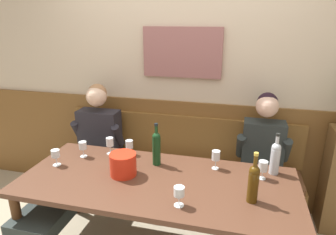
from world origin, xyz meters
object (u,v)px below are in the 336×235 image
Objects in this scene: wine_bottle_clear_water at (253,182)px; wine_glass_mid_right at (263,167)px; wine_glass_center_rear at (129,145)px; wine_glass_right_end at (83,146)px; person_right_seat at (81,163)px; wine_glass_near_bucket at (56,154)px; wine_glass_center_front at (179,192)px; wine_glass_mid_left at (216,156)px; ice_bucket at (123,164)px; dining_table at (157,188)px; wine_glass_by_bottle at (110,143)px; wall_bench at (178,182)px; wine_bottle_green_tall at (156,147)px; wine_bottle_amber_mid at (275,157)px; person_left_seat at (263,185)px.

wine_bottle_clear_water is 0.34m from wine_glass_mid_right.
wine_glass_right_end is (-0.37, -0.14, 0.01)m from wine_glass_center_rear.
wine_glass_near_bucket is at bearing -97.42° from person_right_seat.
wine_bottle_clear_water is at bearing 19.93° from wine_glass_center_front.
wine_glass_mid_left is 0.36m from wine_glass_mid_right.
person_right_seat is at bearing 164.08° from wine_bottle_clear_water.
ice_bucket reaches higher than wine_glass_center_rear.
dining_table is 0.65m from wine_glass_by_bottle.
wine_bottle_clear_water is (0.96, -0.12, 0.06)m from ice_bucket.
wall_bench reaches higher than wine_glass_near_bucket.
ice_bucket is 1.51× the size of wine_glass_near_bucket.
wine_glass_by_bottle reaches higher than wine_glass_center_front.
wine_bottle_green_tall is at bearing -22.86° from wine_glass_center_rear.
wine_glass_mid_right is (0.77, 0.21, 0.17)m from dining_table.
wine_bottle_amber_mid reaches higher than wine_glass_center_rear.
wine_glass_mid_left is 1.14m from wine_glass_right_end.
wine_bottle_clear_water is at bearing -103.33° from person_left_seat.
dining_table is 0.53m from wine_glass_mid_left.
dining_table is 0.54m from wine_glass_center_rear.
wall_bench is at bearing 69.29° from ice_bucket.
wine_glass_mid_left is 0.59m from wine_glass_center_front.
wine_glass_center_rear is (-0.36, 0.36, 0.17)m from dining_table.
dining_table is 14.90× the size of wine_glass_right_end.
wine_glass_by_bottle is 0.99× the size of wine_glass_mid_left.
wine_glass_center_rear is at bearing 103.77° from ice_bucket.
wine_glass_center_rear is (0.51, 0.34, -0.00)m from wine_glass_near_bucket.
wine_bottle_green_tall is at bearing 120.37° from wine_glass_center_front.
person_right_seat is at bearing 173.81° from wine_bottle_green_tall.
wine_glass_center_front is at bearing -29.46° from person_right_seat.
wall_bench is 17.84× the size of wine_glass_center_rear.
wine_glass_near_bucket is at bearing -140.58° from wall_bench.
wine_glass_by_bottle is at bearing -169.35° from wine_glass_center_rear.
wine_glass_mid_right is 1.50m from wine_glass_right_end.
wine_bottle_green_tall reaches higher than wine_bottle_clear_water.
wine_glass_by_bottle is at bearing 174.90° from wine_glass_mid_right.
wall_bench is 1.24m from wine_bottle_clear_water.
wine_glass_mid_right is at bearing 11.01° from ice_bucket.
wall_bench is 17.32× the size of wine_glass_center_front.
wall_bench is 0.98m from person_right_seat.
wine_glass_mid_left is (0.41, -0.45, 0.56)m from wall_bench.
wine_bottle_green_tall reaches higher than wine_glass_center_front.
person_right_seat is 0.81m from wine_bottle_green_tall.
wine_bottle_green_tall is (-0.07, 0.24, 0.23)m from dining_table.
wine_glass_mid_right is at bearing -130.46° from wine_bottle_amber_mid.
wall_bench is 1.17m from wine_glass_center_front.
ice_bucket is at bearing -164.70° from wine_bottle_amber_mid.
wine_bottle_clear_water is (0.69, -0.11, 0.22)m from dining_table.
wine_glass_mid_right is (1.59, -0.11, 0.22)m from person_right_seat.
wine_bottle_green_tall is at bearing -174.77° from wine_glass_mid_left.
person_right_seat is 0.52m from wine_glass_center_rear.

